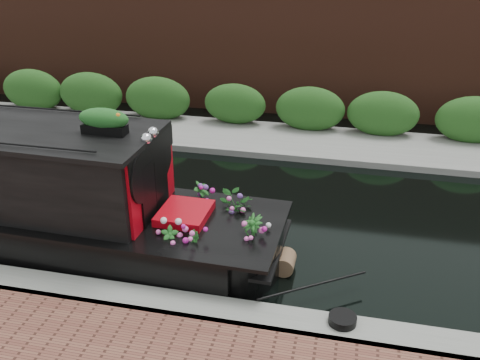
# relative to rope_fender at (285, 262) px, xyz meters

# --- Properties ---
(ground) EXTENTS (80.00, 80.00, 0.00)m
(ground) POSITION_rel_rope_fender_xyz_m (-2.62, 1.75, -0.17)
(ground) COLOR black
(ground) RESTS_ON ground
(near_bank_coping) EXTENTS (40.00, 0.60, 0.50)m
(near_bank_coping) POSITION_rel_rope_fender_xyz_m (-2.62, -1.55, -0.17)
(near_bank_coping) COLOR gray
(near_bank_coping) RESTS_ON ground
(far_bank_path) EXTENTS (40.00, 2.40, 0.34)m
(far_bank_path) POSITION_rel_rope_fender_xyz_m (-2.62, 5.95, -0.17)
(far_bank_path) COLOR gray
(far_bank_path) RESTS_ON ground
(far_hedge) EXTENTS (40.00, 1.10, 2.80)m
(far_hedge) POSITION_rel_rope_fender_xyz_m (-2.62, 6.85, -0.17)
(far_hedge) COLOR #23511B
(far_hedge) RESTS_ON ground
(far_brick_wall) EXTENTS (40.00, 1.00, 8.00)m
(far_brick_wall) POSITION_rel_rope_fender_xyz_m (-2.62, 8.95, -0.17)
(far_brick_wall) COLOR #4A2519
(far_brick_wall) RESTS_ON ground
(rope_fender) EXTENTS (0.35, 0.45, 0.35)m
(rope_fender) POSITION_rel_rope_fender_xyz_m (0.00, 0.00, 0.00)
(rope_fender) COLOR brown
(rope_fender) RESTS_ON ground
(coiled_mooring_rope) EXTENTS (0.41, 0.41, 0.12)m
(coiled_mooring_rope) POSITION_rel_rope_fender_xyz_m (1.05, -1.46, 0.14)
(coiled_mooring_rope) COLOR black
(coiled_mooring_rope) RESTS_ON near_bank_coping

